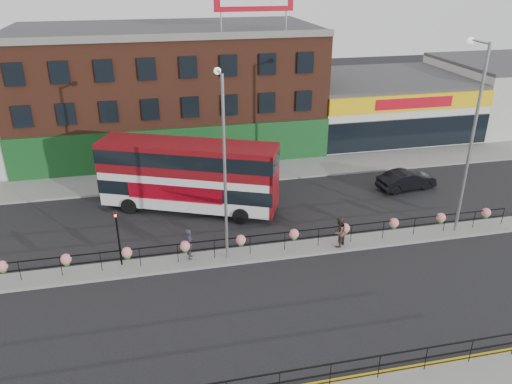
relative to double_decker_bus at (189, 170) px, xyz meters
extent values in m
plane|color=black|center=(3.66, -6.55, -2.86)|extent=(120.00, 120.00, 0.00)
cube|color=gray|center=(3.66, 5.45, -2.79)|extent=(60.00, 4.00, 0.15)
cube|color=gray|center=(3.66, -6.55, -2.79)|extent=(60.00, 1.60, 0.15)
cube|color=gold|center=(3.66, -16.25, -2.86)|extent=(60.00, 0.10, 0.01)
cube|color=gold|center=(3.66, -16.43, -2.86)|extent=(60.00, 0.10, 0.01)
cube|color=brown|center=(-0.34, 13.45, 2.14)|extent=(25.00, 12.00, 10.00)
cube|color=#3F3F42|center=(-0.34, 13.45, 7.29)|extent=(25.00, 12.00, 0.30)
cube|color=#13461B|center=(-0.34, 7.37, -1.16)|extent=(25.00, 0.25, 3.40)
cube|color=silver|center=(19.66, 13.45, -0.36)|extent=(15.00, 12.00, 5.00)
cube|color=#3F3F42|center=(19.66, 13.45, 2.29)|extent=(15.00, 12.00, 0.30)
cube|color=#E4B50A|center=(19.66, 7.37, 1.44)|extent=(15.00, 0.25, 1.40)
cube|color=#AB0516|center=(19.66, 7.25, 1.44)|extent=(7.00, 0.10, 0.90)
cube|color=black|center=(19.66, 7.37, -1.26)|extent=(15.00, 0.25, 2.60)
cylinder|color=gray|center=(3.66, 8.45, 8.14)|extent=(0.12, 0.12, 1.40)
cylinder|color=gray|center=(8.66, 8.45, 8.14)|extent=(0.12, 0.12, 1.40)
cube|color=black|center=(3.66, -6.55, -1.61)|extent=(30.00, 0.05, 0.05)
cube|color=black|center=(3.66, -6.55, -2.11)|extent=(30.00, 0.05, 0.05)
cylinder|color=black|center=(-9.34, -6.55, -2.16)|extent=(0.04, 0.04, 1.10)
cylinder|color=black|center=(-7.34, -6.55, -2.16)|extent=(0.04, 0.04, 1.10)
cylinder|color=black|center=(-5.34, -6.55, -2.16)|extent=(0.04, 0.04, 1.10)
cylinder|color=black|center=(-3.34, -6.55, -2.16)|extent=(0.04, 0.04, 1.10)
cylinder|color=black|center=(-1.34, -6.55, -2.16)|extent=(0.04, 0.04, 1.10)
cylinder|color=black|center=(0.66, -6.55, -2.16)|extent=(0.04, 0.04, 1.10)
cylinder|color=black|center=(2.66, -6.55, -2.16)|extent=(0.04, 0.04, 1.10)
cylinder|color=black|center=(4.66, -6.55, -2.16)|extent=(0.04, 0.04, 1.10)
cylinder|color=black|center=(6.66, -6.55, -2.16)|extent=(0.04, 0.04, 1.10)
cylinder|color=black|center=(8.66, -6.55, -2.16)|extent=(0.04, 0.04, 1.10)
cylinder|color=black|center=(10.66, -6.55, -2.16)|extent=(0.04, 0.04, 1.10)
cylinder|color=black|center=(12.66, -6.55, -2.16)|extent=(0.04, 0.04, 1.10)
cylinder|color=black|center=(14.66, -6.55, -2.16)|extent=(0.04, 0.04, 1.10)
cylinder|color=black|center=(16.66, -6.55, -2.16)|extent=(0.04, 0.04, 1.10)
cylinder|color=black|center=(18.66, -6.55, -2.16)|extent=(0.04, 0.04, 1.10)
sphere|color=#E17682|center=(-10.09, -6.55, -1.76)|extent=(0.56, 0.56, 0.56)
sphere|color=#216C1E|center=(-10.09, -6.55, -1.99)|extent=(0.36, 0.36, 0.36)
sphere|color=#E17682|center=(-7.04, -6.55, -1.76)|extent=(0.56, 0.56, 0.56)
sphere|color=#216C1E|center=(-7.04, -6.55, -1.99)|extent=(0.36, 0.36, 0.36)
sphere|color=#E17682|center=(-3.98, -6.55, -1.76)|extent=(0.56, 0.56, 0.56)
sphere|color=#216C1E|center=(-3.98, -6.55, -1.99)|extent=(0.36, 0.36, 0.36)
sphere|color=#E17682|center=(-0.92, -6.55, -1.76)|extent=(0.56, 0.56, 0.56)
sphere|color=#216C1E|center=(-0.92, -6.55, -1.99)|extent=(0.36, 0.36, 0.36)
sphere|color=#E17682|center=(2.13, -6.55, -1.76)|extent=(0.56, 0.56, 0.56)
sphere|color=#216C1E|center=(2.13, -6.55, -1.99)|extent=(0.36, 0.36, 0.36)
sphere|color=#E17682|center=(5.19, -6.55, -1.76)|extent=(0.56, 0.56, 0.56)
sphere|color=#216C1E|center=(5.19, -6.55, -1.99)|extent=(0.36, 0.36, 0.36)
sphere|color=#E17682|center=(8.24, -6.55, -1.76)|extent=(0.56, 0.56, 0.56)
sphere|color=#216C1E|center=(8.24, -6.55, -1.99)|extent=(0.36, 0.36, 0.36)
sphere|color=#E17682|center=(11.30, -6.55, -1.76)|extent=(0.56, 0.56, 0.56)
sphere|color=#216C1E|center=(11.30, -6.55, -1.99)|extent=(0.36, 0.36, 0.36)
sphere|color=#E17682|center=(14.35, -6.55, -1.76)|extent=(0.56, 0.56, 0.56)
sphere|color=#216C1E|center=(14.35, -6.55, -1.99)|extent=(0.36, 0.36, 0.36)
sphere|color=#E17682|center=(17.41, -6.55, -1.76)|extent=(0.56, 0.56, 0.56)
sphere|color=#216C1E|center=(17.41, -6.55, -1.99)|extent=(0.36, 0.36, 0.36)
cube|color=black|center=(1.66, -16.65, -1.61)|extent=(20.00, 0.05, 0.05)
cube|color=black|center=(1.66, -16.65, -2.11)|extent=(20.00, 0.05, 0.05)
cylinder|color=black|center=(1.66, -16.65, -2.16)|extent=(0.04, 0.04, 1.10)
cylinder|color=black|center=(3.66, -16.65, -2.16)|extent=(0.04, 0.04, 1.10)
cylinder|color=black|center=(5.66, -16.65, -2.16)|extent=(0.04, 0.04, 1.10)
cylinder|color=black|center=(7.66, -16.65, -2.16)|extent=(0.04, 0.04, 1.10)
cylinder|color=black|center=(9.66, -16.65, -2.16)|extent=(0.04, 0.04, 1.10)
cube|color=silver|center=(-0.05, 0.02, -0.37)|extent=(11.51, 6.93, 4.15)
cube|color=maroon|center=(-0.05, 0.02, 0.82)|extent=(11.59, 7.01, 1.87)
cube|color=black|center=(-0.05, 0.02, -1.10)|extent=(11.62, 7.04, 0.93)
cube|color=black|center=(-0.05, 0.02, 0.98)|extent=(11.65, 7.07, 0.93)
cube|color=maroon|center=(-0.05, 0.02, 1.74)|extent=(11.51, 6.93, 0.12)
cube|color=maroon|center=(5.15, -2.23, -0.37)|extent=(1.24, 2.52, 4.15)
cube|color=#AB0516|center=(-1.05, -0.98, -1.15)|extent=(5.73, 2.52, 1.04)
cylinder|color=black|center=(-3.99, 0.32, -2.35)|extent=(1.08, 0.70, 1.04)
cylinder|color=black|center=(-2.96, 2.70, -2.35)|extent=(1.08, 0.70, 1.04)
cylinder|color=black|center=(2.87, -2.66, -2.35)|extent=(1.08, 0.70, 1.04)
cylinder|color=black|center=(3.90, -0.28, -2.35)|extent=(1.08, 0.70, 1.04)
imported|color=black|center=(15.59, -0.04, -2.16)|extent=(2.57, 4.66, 1.41)
imported|color=#25242F|center=(-0.64, -6.28, -1.83)|extent=(0.79, 0.65, 1.78)
imported|color=#422D27|center=(7.76, -6.83, -1.79)|extent=(1.59, 1.58, 1.86)
cylinder|color=gray|center=(1.32, -6.74, 2.33)|extent=(0.16, 0.16, 10.10)
cylinder|color=gray|center=(1.32, -5.98, 7.28)|extent=(0.10, 1.51, 0.10)
sphere|color=silver|center=(1.32, -5.22, 7.23)|extent=(0.36, 0.36, 0.36)
cylinder|color=gray|center=(15.39, -6.63, 2.84)|extent=(0.18, 0.18, 11.12)
cylinder|color=gray|center=(15.39, -5.80, 8.29)|extent=(0.11, 1.67, 0.11)
sphere|color=silver|center=(15.39, -4.96, 8.24)|extent=(0.40, 0.40, 0.40)
cylinder|color=black|center=(-4.34, -6.15, -1.11)|extent=(0.10, 0.10, 3.20)
imported|color=black|center=(-4.34, -6.15, 0.49)|extent=(0.15, 0.18, 0.90)
sphere|color=#FF190C|center=(-4.34, -6.27, 0.31)|extent=(0.14, 0.14, 0.14)
camera|label=1|loc=(-2.20, -30.02, 12.06)|focal=35.00mm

